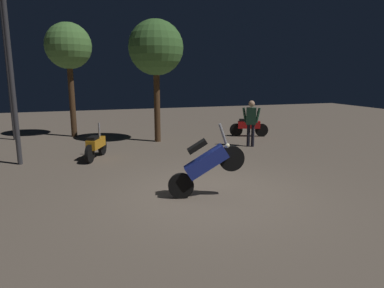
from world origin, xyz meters
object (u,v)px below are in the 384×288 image
(motorcycle_red_parked_right, at_px, (249,126))
(streetlamp_near, at_px, (9,54))
(motorcycle_orange_parked_left, at_px, (96,145))
(person_rider_beside, at_px, (251,119))
(motorcycle_blue_foreground, at_px, (206,164))
(streetlamp_far, at_px, (6,49))

(motorcycle_red_parked_right, relative_size, streetlamp_near, 0.31)
(motorcycle_red_parked_right, distance_m, streetlamp_near, 9.40)
(motorcycle_orange_parked_left, xyz_separation_m, person_rider_beside, (5.57, 0.19, 0.59))
(motorcycle_blue_foreground, bearing_deg, motorcycle_red_parked_right, 67.98)
(motorcycle_blue_foreground, relative_size, motorcycle_orange_parked_left, 1.05)
(motorcycle_red_parked_right, bearing_deg, person_rider_beside, -94.19)
(motorcycle_orange_parked_left, distance_m, streetlamp_far, 6.22)
(motorcycle_blue_foreground, relative_size, person_rider_beside, 0.96)
(motorcycle_red_parked_right, relative_size, streetlamp_far, 0.27)
(streetlamp_near, bearing_deg, motorcycle_orange_parked_left, 0.19)
(motorcycle_red_parked_right, height_order, streetlamp_near, streetlamp_near)
(motorcycle_orange_parked_left, height_order, motorcycle_red_parked_right, same)
(motorcycle_orange_parked_left, bearing_deg, streetlamp_near, 113.55)
(motorcycle_orange_parked_left, relative_size, motorcycle_red_parked_right, 0.99)
(person_rider_beside, bearing_deg, motorcycle_red_parked_right, -176.03)
(motorcycle_red_parked_right, height_order, person_rider_beside, person_rider_beside)
(person_rider_beside, height_order, streetlamp_far, streetlamp_far)
(motorcycle_orange_parked_left, xyz_separation_m, streetlamp_far, (-3.04, 4.39, 3.17))
(streetlamp_near, height_order, streetlamp_far, streetlamp_far)
(motorcycle_red_parked_right, distance_m, streetlamp_far, 10.31)
(person_rider_beside, bearing_deg, motorcycle_orange_parked_left, -58.58)
(motorcycle_orange_parked_left, bearing_deg, streetlamp_far, 58.07)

